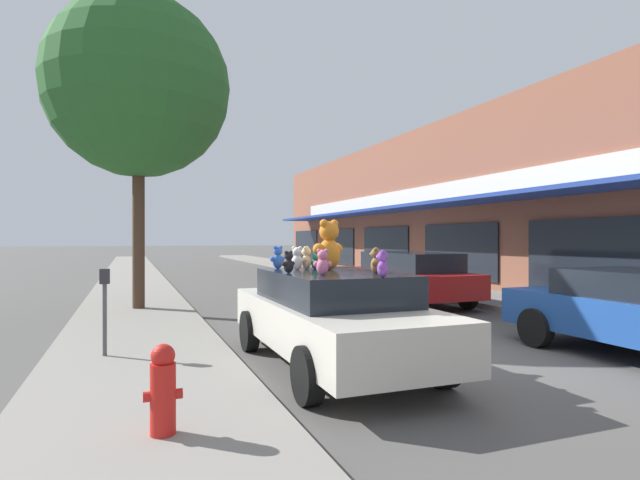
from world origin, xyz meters
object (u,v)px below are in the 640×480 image
at_px(teddy_bear_purple, 382,264).
at_px(teddy_bear_teal, 315,261).
at_px(teddy_bear_black, 289,262).
at_px(teddy_bear_blue, 278,258).
at_px(teddy_bear_giant, 329,246).
at_px(parked_car_far_center, 410,276).
at_px(teddy_bear_brown, 376,261).
at_px(street_tree, 138,87).
at_px(fire_hydrant, 163,389).
at_px(plush_art_car, 332,315).
at_px(teddy_bear_pink, 323,262).
at_px(teddy_bear_cream, 306,258).
at_px(teddy_bear_white, 297,258).
at_px(parking_meter, 105,300).

height_order(teddy_bear_purple, teddy_bear_teal, teddy_bear_purple).
relative_size(teddy_bear_black, teddy_bear_blue, 0.85).
xyz_separation_m(teddy_bear_giant, parked_car_far_center, (4.58, 5.20, -0.94)).
relative_size(teddy_bear_teal, teddy_bear_brown, 0.69).
relative_size(street_tree, fire_hydrant, 9.73).
height_order(plush_art_car, parked_car_far_center, parked_car_far_center).
height_order(teddy_bear_pink, street_tree, street_tree).
height_order(teddy_bear_blue, teddy_bear_brown, teddy_bear_blue).
relative_size(teddy_bear_blue, street_tree, 0.05).
bearing_deg(teddy_bear_black, teddy_bear_blue, -123.85).
distance_m(teddy_bear_giant, teddy_bear_black, 0.93).
bearing_deg(street_tree, teddy_bear_purple, -70.15).
height_order(teddy_bear_cream, teddy_bear_black, teddy_bear_cream).
distance_m(teddy_bear_white, fire_hydrant, 3.65).
distance_m(teddy_bear_giant, teddy_bear_brown, 1.02).
bearing_deg(teddy_bear_teal, teddy_bear_brown, 109.97).
bearing_deg(teddy_bear_white, teddy_bear_black, 93.29).
bearing_deg(parked_car_far_center, fire_hydrant, -132.79).
height_order(plush_art_car, teddy_bear_cream, teddy_bear_cream).
height_order(teddy_bear_cream, teddy_bear_brown, teddy_bear_cream).
relative_size(plush_art_car, street_tree, 0.60).
relative_size(fire_hydrant, parking_meter, 0.62).
distance_m(teddy_bear_cream, parking_meter, 3.04).
height_order(teddy_bear_purple, teddy_bear_black, teddy_bear_purple).
xyz_separation_m(teddy_bear_teal, teddy_bear_white, (-0.31, -0.04, 0.05)).
relative_size(teddy_bear_cream, street_tree, 0.05).
xyz_separation_m(teddy_bear_blue, fire_hydrant, (-1.96, -3.18, -1.01)).
bearing_deg(fire_hydrant, teddy_bear_brown, 28.81).
distance_m(teddy_bear_cream, fire_hydrant, 3.78).
bearing_deg(street_tree, teddy_bear_blue, -69.33).
bearing_deg(teddy_bear_white, teddy_bear_giant, -176.27).
relative_size(teddy_bear_black, street_tree, 0.04).
distance_m(plush_art_car, teddy_bear_teal, 1.02).
xyz_separation_m(teddy_bear_black, parking_meter, (-2.42, 1.25, -0.57)).
bearing_deg(teddy_bear_teal, fire_hydrant, 48.82).
xyz_separation_m(teddy_bear_cream, teddy_bear_white, (-0.16, -0.04, 0.00)).
xyz_separation_m(parked_car_far_center, street_tree, (-7.23, 0.79, 4.79)).
relative_size(plush_art_car, teddy_bear_purple, 13.52).
bearing_deg(teddy_bear_purple, teddy_bear_brown, -170.83).
xyz_separation_m(teddy_bear_black, parked_car_far_center, (5.36, 5.63, -0.72)).
distance_m(teddy_bear_white, street_tree, 7.38).
bearing_deg(parked_car_far_center, teddy_bear_teal, -133.68).
xyz_separation_m(teddy_bear_giant, teddy_bear_pink, (-0.48, -0.97, -0.21)).
xyz_separation_m(teddy_bear_purple, teddy_bear_brown, (0.23, 0.63, 0.01)).
relative_size(teddy_bear_pink, street_tree, 0.05).
bearing_deg(teddy_bear_blue, teddy_bear_purple, 93.07).
relative_size(teddy_bear_giant, street_tree, 0.10).
xyz_separation_m(teddy_bear_purple, teddy_bear_teal, (-0.21, 1.85, -0.04)).
relative_size(teddy_bear_brown, fire_hydrant, 0.46).
distance_m(teddy_bear_blue, teddy_bear_white, 0.45).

